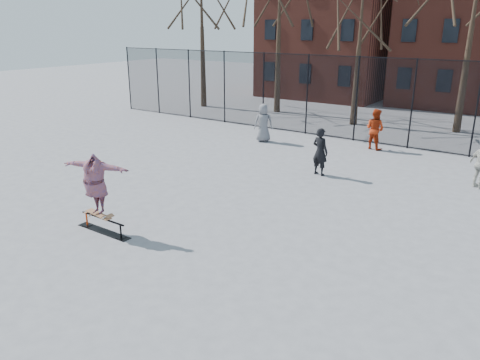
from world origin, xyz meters
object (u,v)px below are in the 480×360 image
Objects in this scene: bystander_grey at (263,123)px; bystander_red at (375,129)px; bystander_black at (320,152)px; skater at (96,184)px; skate_rail at (103,226)px; skateboard at (99,215)px.

bystander_red reaches higher than bystander_grey.
bystander_red is at bearing -82.33° from bystander_black.
bystander_grey is at bearing 33.61° from bystander_red.
bystander_grey is 1.01× the size of bystander_black.
bystander_black is at bearing 108.25° from bystander_grey.
skater reaches higher than bystander_red.
bystander_grey is (-1.98, 11.28, 0.74)m from skate_rail.
skater is 8.47m from bystander_black.
skateboard reaches higher than skate_rail.
bystander_grey is 5.60m from bystander_black.
bystander_black reaches higher than skateboard.
skateboard is 13.30m from bystander_red.
skateboard is at bearing 63.20° from bystander_grey.
bystander_black is 4.93m from bystander_red.
skateboard is 0.52× the size of bystander_black.
bystander_grey is at bearing 84.64° from skater.
skater is (-0.15, 0.00, 1.18)m from skate_rail.
skater is 1.13× the size of bystander_black.
skate_rail is 8.45m from bystander_black.
bystander_grey is 0.99× the size of bystander_red.
bystander_red is at bearing 76.75° from skateboard.
skater is at bearing 63.20° from bystander_grey.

